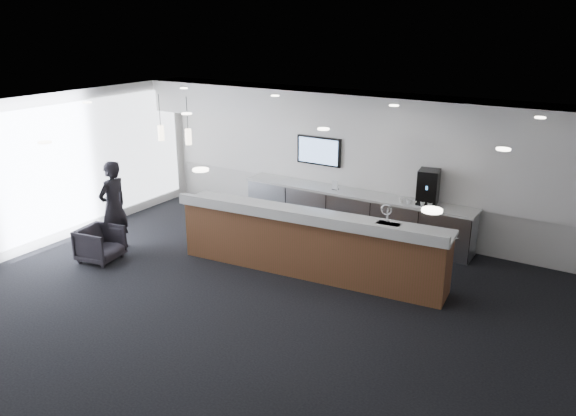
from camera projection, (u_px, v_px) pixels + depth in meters
The scene contains 23 objects.
ground at pixel (254, 305), 9.01m from camera, with size 10.00×10.00×0.00m, color black.
ceiling at pixel (250, 119), 8.05m from camera, with size 10.00×8.00×0.02m, color black.
back_wall at pixel (363, 163), 11.74m from camera, with size 10.00×0.02×3.00m, color silver.
left_wall at pixel (45, 172), 11.03m from camera, with size 0.02×8.00×3.00m, color silver.
soffit_bulkhead at pixel (356, 110), 11.01m from camera, with size 10.00×0.90×0.70m, color white.
alcove_panel at pixel (362, 158), 11.69m from camera, with size 9.80×0.06×1.40m, color white.
window_blinds_wall at pixel (46, 172), 11.01m from camera, with size 0.04×7.36×2.55m, color #AABCCC.
back_credenza at pixel (353, 213), 11.78m from camera, with size 5.06×0.66×0.95m.
wall_tv at pixel (319, 151), 12.12m from camera, with size 1.05×0.08×0.62m.
pendant_left at pixel (168, 142), 10.13m from camera, with size 0.12×0.12×0.30m, color beige.
pendant_right at pixel (141, 138), 10.48m from camera, with size 0.12×0.12×0.30m, color beige.
ceiling_can_lights at pixel (250, 121), 8.05m from camera, with size 7.00×5.00×0.02m, color silver, non-canonical shape.
service_counter at pixel (309, 243), 9.98m from camera, with size 5.02×1.29×1.49m.
coffee_machine at pixel (428, 187), 10.81m from camera, with size 0.44×0.54×0.67m.
info_sign_left at pixel (335, 185), 11.75m from camera, with size 0.15×0.02×0.20m, color silver.
info_sign_right at pixel (427, 201), 10.73m from camera, with size 0.16×0.02×0.22m, color silver.
armchair at pixel (100, 244), 10.58m from camera, with size 0.70×0.72×0.66m, color black.
lounge_guest at pixel (113, 206), 10.90m from camera, with size 0.66×0.43×1.80m, color black.
cup_0 at pixel (430, 205), 10.68m from camera, with size 0.10×0.10×0.09m, color white.
cup_1 at pixel (423, 204), 10.75m from camera, with size 0.10×0.10×0.09m, color white.
cup_2 at pixel (416, 202), 10.82m from camera, with size 0.10×0.10×0.09m, color white.
cup_3 at pixel (409, 201), 10.89m from camera, with size 0.10×0.10×0.09m, color white.
cup_4 at pixel (402, 200), 10.96m from camera, with size 0.10×0.10×0.09m, color white.
Camera 1 is at (4.71, -6.53, 4.36)m, focal length 35.00 mm.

